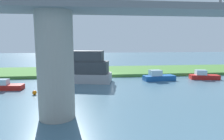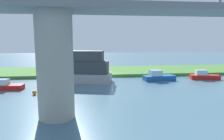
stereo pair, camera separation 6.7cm
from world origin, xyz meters
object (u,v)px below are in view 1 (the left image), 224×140
(riverboat_paddlewheel, at_px, (203,76))
(marker_buoy, at_px, (35,93))
(motorboat_red, at_px, (158,77))
(mooring_post, at_px, (87,71))
(bridge_pylon, at_px, (56,66))
(motorboat_white, at_px, (80,69))
(person_on_bank, at_px, (95,70))
(houseboat_blue, at_px, (6,86))

(riverboat_paddlewheel, bearing_deg, marker_buoy, 15.54)
(motorboat_red, bearing_deg, mooring_post, -21.51)
(bridge_pylon, distance_m, motorboat_white, 14.59)
(person_on_bank, relative_size, motorboat_red, 0.27)
(motorboat_white, distance_m, marker_buoy, 8.67)
(riverboat_paddlewheel, relative_size, marker_buoy, 9.42)
(riverboat_paddlewheel, xyz_separation_m, houseboat_blue, (29.05, 3.88, -0.06))
(person_on_bank, height_order, motorboat_red, person_on_bank)
(person_on_bank, xyz_separation_m, motorboat_white, (2.39, 3.94, 0.71))
(mooring_post, xyz_separation_m, riverboat_paddlewheel, (-18.87, 4.22, -0.42))
(bridge_pylon, relative_size, riverboat_paddlewheel, 1.76)
(bridge_pylon, distance_m, person_on_bank, 18.88)
(bridge_pylon, distance_m, marker_buoy, 9.13)
(houseboat_blue, bearing_deg, person_on_bank, -145.58)
(person_on_bank, xyz_separation_m, motorboat_red, (-9.79, 4.22, -0.61))
(motorboat_white, bearing_deg, houseboat_blue, 23.47)
(mooring_post, height_order, marker_buoy, mooring_post)
(bridge_pylon, distance_m, houseboat_blue, 13.61)
(houseboat_blue, xyz_separation_m, marker_buoy, (-4.30, 3.01, -0.23))
(bridge_pylon, relative_size, mooring_post, 9.23)
(bridge_pylon, xyz_separation_m, motorboat_white, (-1.17, -14.36, -2.24))
(motorboat_red, height_order, marker_buoy, motorboat_red)
(person_on_bank, bearing_deg, motorboat_red, 156.69)
(motorboat_white, relative_size, houseboat_blue, 2.58)
(houseboat_blue, height_order, marker_buoy, houseboat_blue)
(person_on_bank, bearing_deg, mooring_post, -7.54)
(motorboat_red, relative_size, marker_buoy, 10.20)
(mooring_post, bearing_deg, marker_buoy, 62.10)
(bridge_pylon, xyz_separation_m, houseboat_blue, (7.99, -10.38, -3.67))
(bridge_pylon, bearing_deg, houseboat_blue, -52.42)
(person_on_bank, height_order, houseboat_blue, person_on_bank)
(bridge_pylon, bearing_deg, mooring_post, -96.76)
(motorboat_red, bearing_deg, riverboat_paddlewheel, -178.68)
(riverboat_paddlewheel, distance_m, marker_buoy, 25.69)
(riverboat_paddlewheel, xyz_separation_m, marker_buoy, (24.75, 6.88, -0.28))
(motorboat_white, relative_size, motorboat_red, 2.07)
(bridge_pylon, height_order, person_on_bank, bridge_pylon)
(person_on_bank, xyz_separation_m, houseboat_blue, (11.56, 7.92, -0.72))
(bridge_pylon, distance_m, riverboat_paddlewheel, 25.69)
(person_on_bank, bearing_deg, houseboat_blue, 34.42)
(houseboat_blue, distance_m, marker_buoy, 5.25)
(motorboat_red, distance_m, marker_buoy, 18.33)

